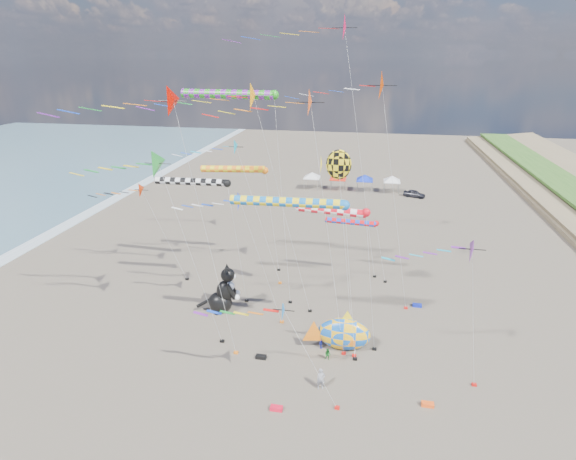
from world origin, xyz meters
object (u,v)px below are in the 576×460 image
(person_adult, at_px, (321,379))
(parked_car, at_px, (414,194))
(fish_inflatable, at_px, (343,334))
(child_blue, at_px, (321,343))
(child_green, at_px, (328,354))
(cat_inflatable, at_px, (222,289))

(person_adult, distance_m, parked_car, 54.38)
(fish_inflatable, distance_m, person_adult, 5.62)
(child_blue, xyz_separation_m, parked_car, (11.45, 48.17, 0.15))
(fish_inflatable, bearing_deg, child_green, -121.42)
(cat_inflatable, relative_size, child_blue, 5.02)
(person_adult, height_order, child_blue, person_adult)
(person_adult, distance_m, child_green, 3.59)
(child_blue, bearing_deg, child_green, -128.41)
(parked_car, bearing_deg, fish_inflatable, -171.25)
(fish_inflatable, bearing_deg, child_blue, -170.33)
(person_adult, relative_size, parked_car, 0.46)
(fish_inflatable, xyz_separation_m, person_adult, (-1.32, -5.43, -0.61))
(cat_inflatable, xyz_separation_m, child_green, (11.20, -5.87, -1.98))
(person_adult, relative_size, child_blue, 1.77)
(person_adult, bearing_deg, child_green, 68.52)
(cat_inflatable, xyz_separation_m, person_adult, (11.02, -9.44, -1.64))
(child_green, bearing_deg, child_blue, 128.31)
(cat_inflatable, bearing_deg, fish_inflatable, -30.72)
(child_blue, bearing_deg, fish_inflatable, -54.27)
(cat_inflatable, xyz_separation_m, fish_inflatable, (12.33, -4.00, -1.03))
(fish_inflatable, relative_size, parked_car, 1.60)
(parked_car, bearing_deg, child_green, -172.09)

